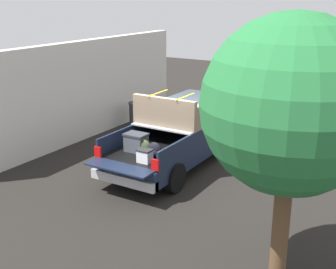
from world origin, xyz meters
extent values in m
plane|color=black|center=(0.00, 0.00, 0.00)|extent=(40.00, 40.00, 0.00)
cube|color=#162138|center=(0.00, 0.00, 0.61)|extent=(5.50, 1.92, 0.48)
cube|color=black|center=(-1.20, 0.00, 0.87)|extent=(2.80, 1.80, 0.04)
cube|color=#162138|center=(-1.20, 0.93, 1.10)|extent=(2.80, 0.06, 0.50)
cube|color=#162138|center=(-1.20, -0.93, 1.10)|extent=(2.80, 0.06, 0.50)
cube|color=#162138|center=(0.17, 0.00, 1.10)|extent=(0.06, 1.80, 0.50)
cube|color=#162138|center=(-2.88, 0.00, 0.87)|extent=(0.55, 1.80, 0.04)
cube|color=#B2B2B7|center=(-0.43, 0.00, 1.37)|extent=(1.25, 1.92, 0.04)
cube|color=#162138|center=(1.35, 0.00, 1.10)|extent=(2.30, 1.92, 0.50)
cube|color=#2D3842|center=(1.25, 0.00, 1.58)|extent=(1.94, 1.76, 0.46)
cube|color=#162138|center=(2.70, 0.00, 1.04)|extent=(0.40, 1.82, 0.38)
cube|color=#B2B2B7|center=(-2.72, 0.00, 0.49)|extent=(0.24, 1.92, 0.24)
cube|color=red|center=(-2.62, 0.88, 1.03)|extent=(0.06, 0.20, 0.28)
cube|color=red|center=(-2.62, -0.88, 1.03)|extent=(0.06, 0.20, 0.28)
cylinder|color=black|center=(1.75, 0.88, 0.39)|extent=(0.79, 0.30, 0.79)
cylinder|color=black|center=(1.75, -0.88, 0.39)|extent=(0.79, 0.30, 0.79)
cylinder|color=black|center=(-1.75, 0.88, 0.39)|extent=(0.79, 0.30, 0.79)
cylinder|color=black|center=(-1.75, -0.88, 0.39)|extent=(0.79, 0.30, 0.79)
cube|color=#474C56|center=(-1.74, 0.30, 1.11)|extent=(0.40, 0.55, 0.44)
cube|color=#31353C|center=(-1.74, 0.30, 1.36)|extent=(0.44, 0.59, 0.05)
ellipsoid|color=#384728|center=(-1.83, -0.04, 1.09)|extent=(0.20, 0.37, 0.40)
ellipsoid|color=#384728|center=(-1.94, -0.04, 1.03)|extent=(0.09, 0.26, 0.18)
ellipsoid|color=black|center=(-1.86, -0.37, 1.09)|extent=(0.20, 0.37, 0.40)
ellipsoid|color=black|center=(-1.97, -0.37, 1.03)|extent=(0.09, 0.26, 0.18)
cube|color=white|center=(-2.30, -0.36, 1.04)|extent=(0.26, 0.34, 0.30)
cube|color=#262628|center=(-2.30, -0.36, 1.21)|extent=(0.28, 0.36, 0.04)
cube|color=#84705B|center=(-0.43, 0.00, 1.60)|extent=(0.94, 1.98, 0.42)
cube|color=#84705B|center=(-0.81, 0.00, 2.01)|extent=(0.16, 1.98, 0.40)
cube|color=#84705B|center=(-0.38, 0.89, 1.92)|extent=(0.70, 0.20, 0.22)
cube|color=#84705B|center=(-0.38, -0.89, 1.92)|extent=(0.70, 0.20, 0.22)
cube|color=yellow|center=(-0.43, 0.45, 2.22)|extent=(1.04, 0.03, 0.02)
cube|color=yellow|center=(-0.43, -0.45, 2.22)|extent=(1.04, 0.03, 0.02)
cube|color=silver|center=(0.74, 4.21, 1.70)|extent=(10.19, 0.36, 3.40)
cylinder|color=brown|center=(-3.99, -4.37, 1.18)|extent=(0.30, 0.30, 2.35)
sphere|color=#246E37|center=(-3.99, -4.37, 3.24)|extent=(2.94, 2.94, 2.94)
cylinder|color=#2D2D33|center=(2.54, 3.33, 0.45)|extent=(0.56, 0.56, 0.90)
cylinder|color=#2D2D33|center=(2.54, 3.33, 0.94)|extent=(0.60, 0.60, 0.08)
camera|label=1|loc=(-10.90, -6.31, 4.93)|focal=47.75mm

